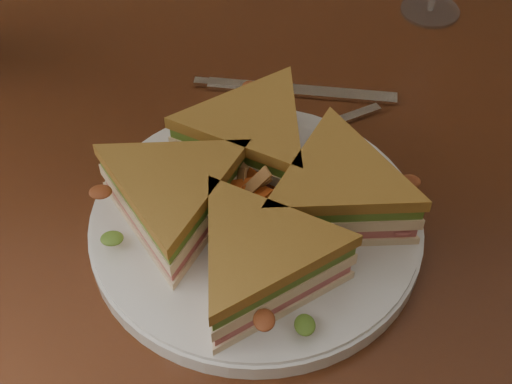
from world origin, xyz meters
TOP-DOWN VIEW (x-y plane):
  - table at (0.00, 0.00)m, footprint 1.20×0.80m
  - plate at (-0.03, -0.10)m, footprint 0.29×0.29m
  - sandwich_wedges at (-0.03, -0.10)m, footprint 0.30×0.30m
  - crisps_mound at (-0.03, -0.10)m, footprint 0.09×0.09m
  - spoon at (-0.02, 0.00)m, footprint 0.17×0.09m
  - knife at (0.00, 0.09)m, footprint 0.22×0.04m

SIDE VIEW (x-z plane):
  - table at x=0.00m, z-range 0.28..1.03m
  - knife at x=0.00m, z-range 0.75..0.75m
  - spoon at x=-0.02m, z-range 0.75..0.76m
  - plate at x=-0.03m, z-range 0.75..0.77m
  - crisps_mound at x=-0.03m, z-range 0.77..0.82m
  - sandwich_wedges at x=-0.03m, z-range 0.77..0.82m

